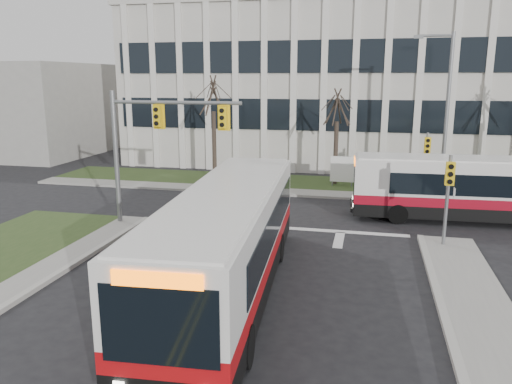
% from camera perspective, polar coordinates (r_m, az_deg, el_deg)
% --- Properties ---
extents(ground, '(120.00, 120.00, 0.00)m').
position_cam_1_polar(ground, '(15.67, -3.55, -12.62)').
color(ground, black).
rests_on(ground, ground).
extents(sidewalk_cross, '(44.00, 1.60, 0.14)m').
position_cam_1_polar(sidewalk_cross, '(29.53, 14.35, -0.58)').
color(sidewalk_cross, '#9E9B93').
rests_on(sidewalk_cross, ground).
extents(building_lawn, '(44.00, 5.00, 0.12)m').
position_cam_1_polar(building_lawn, '(32.26, 14.26, 0.53)').
color(building_lawn, '#2F451D').
rests_on(building_lawn, ground).
extents(office_building, '(40.00, 16.00, 12.00)m').
position_cam_1_polar(office_building, '(43.56, 14.41, 11.52)').
color(office_building, beige).
rests_on(office_building, ground).
extents(building_annex, '(12.00, 12.00, 8.00)m').
position_cam_1_polar(building_annex, '(49.76, -24.61, 8.58)').
color(building_annex, '#9E9B93').
rests_on(building_annex, ground).
extents(mast_arm_signal, '(6.11, 0.38, 6.20)m').
position_cam_1_polar(mast_arm_signal, '(23.00, -12.18, 6.40)').
color(mast_arm_signal, slate).
rests_on(mast_arm_signal, ground).
extents(signal_pole_near, '(0.34, 0.39, 3.80)m').
position_cam_1_polar(signal_pole_near, '(21.12, 21.13, 0.43)').
color(signal_pole_near, slate).
rests_on(signal_pole_near, ground).
extents(signal_pole_far, '(0.34, 0.39, 3.80)m').
position_cam_1_polar(signal_pole_far, '(29.42, 18.90, 3.91)').
color(signal_pole_far, slate).
rests_on(signal_pole_far, ground).
extents(streetlight, '(2.15, 0.25, 9.20)m').
position_cam_1_polar(streetlight, '(30.05, 20.72, 9.12)').
color(streetlight, slate).
rests_on(streetlight, ground).
extents(directory_sign, '(1.50, 0.12, 2.00)m').
position_cam_1_polar(directory_sign, '(31.58, 9.85, 2.53)').
color(directory_sign, slate).
rests_on(directory_sign, ground).
extents(tree_left, '(1.80, 1.80, 7.70)m').
position_cam_1_polar(tree_left, '(33.14, -4.89, 10.72)').
color(tree_left, '#42352B').
rests_on(tree_left, ground).
extents(tree_mid, '(1.80, 1.80, 6.82)m').
position_cam_1_polar(tree_mid, '(31.87, 9.27, 9.38)').
color(tree_mid, '#42352B').
rests_on(tree_mid, ground).
extents(bus_main, '(3.60, 12.74, 3.35)m').
position_cam_1_polar(bus_main, '(15.71, -3.15, -5.93)').
color(bus_main, silver).
rests_on(bus_main, ground).
extents(bus_cross, '(11.39, 2.97, 3.01)m').
position_cam_1_polar(bus_cross, '(25.96, 23.67, 0.15)').
color(bus_cross, silver).
rests_on(bus_cross, ground).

